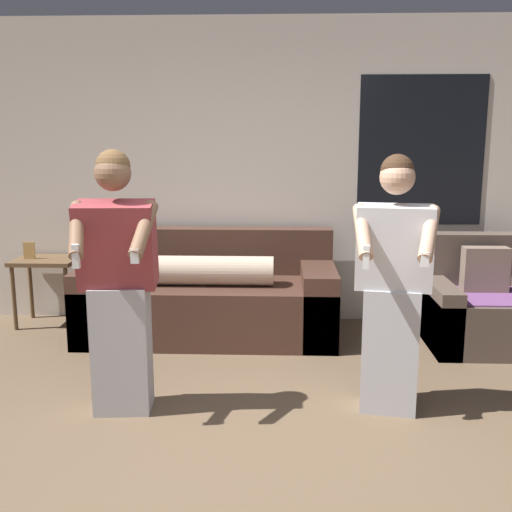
# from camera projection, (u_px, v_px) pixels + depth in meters

# --- Properties ---
(wall_back) EXTENTS (6.99, 0.07, 2.70)m
(wall_back) POSITION_uv_depth(u_px,v_px,m) (271.00, 173.00, 5.39)
(wall_back) COLOR silver
(wall_back) RESTS_ON ground_plane
(couch) EXTENTS (2.13, 0.94, 0.88)m
(couch) POSITION_uv_depth(u_px,v_px,m) (209.00, 298.00, 5.11)
(couch) COLOR #472D23
(couch) RESTS_ON ground_plane
(armchair) EXTENTS (0.92, 0.86, 0.87)m
(armchair) POSITION_uv_depth(u_px,v_px,m) (483.00, 308.00, 4.88)
(armchair) COLOR brown
(armchair) RESTS_ON ground_plane
(side_table) EXTENTS (0.55, 0.44, 0.76)m
(side_table) POSITION_uv_depth(u_px,v_px,m) (46.00, 268.00, 5.35)
(side_table) COLOR brown
(side_table) RESTS_ON ground_plane
(person_left) EXTENTS (0.51, 0.51, 1.60)m
(person_left) POSITION_uv_depth(u_px,v_px,m) (118.00, 286.00, 3.56)
(person_left) COLOR #B2B2B7
(person_left) RESTS_ON ground_plane
(person_right) EXTENTS (0.50, 0.51, 1.57)m
(person_right) POSITION_uv_depth(u_px,v_px,m) (392.00, 287.00, 3.58)
(person_right) COLOR #B2B2B7
(person_right) RESTS_ON ground_plane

